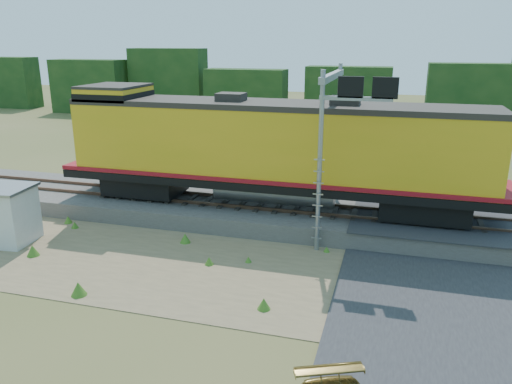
% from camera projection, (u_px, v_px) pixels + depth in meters
% --- Properties ---
extents(ground, '(140.00, 140.00, 0.00)m').
position_uv_depth(ground, '(242.00, 276.00, 18.67)').
color(ground, '#475123').
rests_on(ground, ground).
extents(ballast, '(70.00, 5.00, 0.80)m').
position_uv_depth(ballast, '(279.00, 215.00, 24.08)').
color(ballast, slate).
rests_on(ballast, ground).
extents(rails, '(70.00, 1.54, 0.16)m').
position_uv_depth(rails, '(279.00, 205.00, 23.94)').
color(rails, brown).
rests_on(rails, ballast).
extents(dirt_shoulder, '(26.00, 8.00, 0.03)m').
position_uv_depth(dirt_shoulder, '(197.00, 264.00, 19.65)').
color(dirt_shoulder, '#8C7754').
rests_on(dirt_shoulder, ground).
extents(road, '(7.00, 66.00, 0.86)m').
position_uv_depth(road, '(438.00, 289.00, 17.49)').
color(road, '#38383A').
rests_on(road, ground).
extents(tree_line_north, '(130.00, 3.00, 6.50)m').
position_uv_depth(tree_line_north, '(349.00, 94.00, 52.75)').
color(tree_line_north, '#143513').
rests_on(tree_line_north, ground).
extents(weed_clumps, '(15.00, 6.20, 0.56)m').
position_uv_depth(weed_clumps, '(158.00, 264.00, 19.68)').
color(weed_clumps, '#417320').
rests_on(weed_clumps, ground).
extents(locomotive, '(20.99, 3.20, 5.42)m').
position_uv_depth(locomotive, '(268.00, 148.00, 23.28)').
color(locomotive, black).
rests_on(locomotive, rails).
extents(shed, '(2.33, 2.33, 2.51)m').
position_uv_depth(shed, '(7.00, 215.00, 21.45)').
color(shed, silver).
rests_on(shed, ground).
extents(signal_gantry, '(2.94, 6.20, 7.41)m').
position_uv_depth(signal_gantry, '(338.00, 112.00, 21.25)').
color(signal_gantry, gray).
rests_on(signal_gantry, ground).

